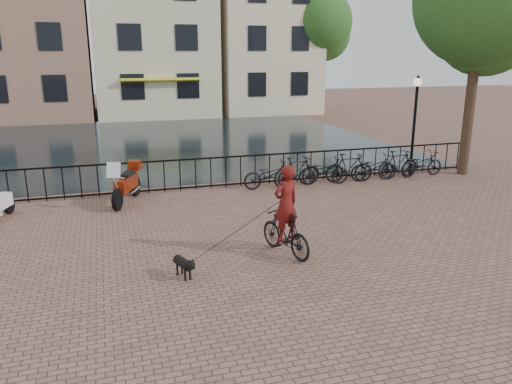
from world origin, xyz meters
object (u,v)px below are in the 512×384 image
object	(u,v)px
cyclist	(286,216)
motorcycle	(126,179)
lamp_post	(415,109)
dog	(183,266)

from	to	relation	value
cyclist	motorcycle	size ratio (longest dim) A/B	1.15
motorcycle	cyclist	bearing A→B (deg)	-35.72
lamp_post	motorcycle	size ratio (longest dim) A/B	1.70
cyclist	dog	xyz separation A→B (m)	(-2.31, -0.52, -0.65)
motorcycle	lamp_post	bearing A→B (deg)	25.52
dog	motorcycle	xyz separation A→B (m)	(-0.78, 5.55, 0.47)
lamp_post	dog	xyz separation A→B (m)	(-9.13, -6.03, -2.14)
motorcycle	dog	bearing A→B (deg)	-59.27
cyclist	motorcycle	world-z (taller)	cyclist
cyclist	motorcycle	xyz separation A→B (m)	(-3.09, 5.04, -0.17)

